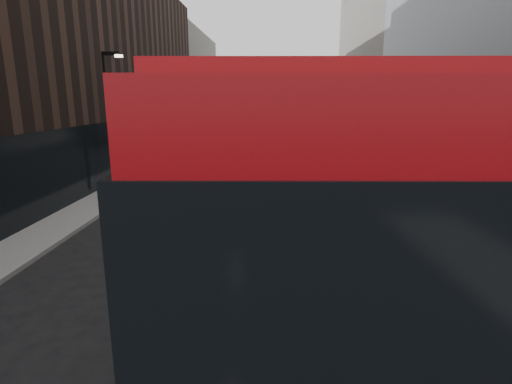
# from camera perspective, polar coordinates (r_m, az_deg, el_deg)

# --- Properties ---
(sidewalk_right) EXTENTS (3.00, 80.00, 0.15)m
(sidewalk_right) POSITION_cam_1_polar(r_m,az_deg,el_deg) (28.86, 17.10, 3.11)
(sidewalk_right) COLOR slate
(sidewalk_right) RESTS_ON ground
(sidewalk_left) EXTENTS (2.00, 80.00, 0.15)m
(sidewalk_left) POSITION_cam_1_polar(r_m,az_deg,el_deg) (29.18, -13.92, 3.42)
(sidewalk_left) COLOR slate
(sidewalk_left) RESTS_ON ground
(building_modern_block) EXTENTS (5.03, 22.00, 20.00)m
(building_modern_block) POSITION_cam_1_polar(r_m,az_deg,el_deg) (26.50, 30.02, 22.53)
(building_modern_block) COLOR #9DA1A7
(building_modern_block) RESTS_ON ground
(building_victorian) EXTENTS (6.50, 24.00, 21.00)m
(building_victorian) POSITION_cam_1_polar(r_m,az_deg,el_deg) (48.06, 16.92, 18.48)
(building_victorian) COLOR slate
(building_victorian) RESTS_ON ground
(building_left_mid) EXTENTS (5.00, 24.00, 14.00)m
(building_left_mid) POSITION_cam_1_polar(r_m,az_deg,el_deg) (34.69, -17.94, 16.19)
(building_left_mid) COLOR black
(building_left_mid) RESTS_ON ground
(building_left_far) EXTENTS (5.00, 20.00, 13.00)m
(building_left_far) POSITION_cam_1_polar(r_m,az_deg,el_deg) (55.83, -9.81, 14.81)
(building_left_far) COLOR slate
(building_left_far) RESTS_ON ground
(street_lamp) EXTENTS (1.06, 0.22, 7.00)m
(street_lamp) POSITION_cam_1_polar(r_m,az_deg,el_deg) (22.27, -20.23, 10.66)
(street_lamp) COLOR black
(street_lamp) RESTS_ON sidewalk_left
(red_bus) EXTENTS (3.49, 12.79, 5.11)m
(red_bus) POSITION_cam_1_polar(r_m,az_deg,el_deg) (8.31, 5.78, -1.22)
(red_bus) COLOR #9E090F
(red_bus) RESTS_ON ground
(grey_bus) EXTENTS (3.10, 12.63, 4.06)m
(grey_bus) POSITION_cam_1_polar(r_m,az_deg,el_deg) (45.71, 3.76, 9.90)
(grey_bus) COLOR black
(grey_bus) RESTS_ON ground
(car_a) EXTENTS (2.17, 4.62, 1.53)m
(car_a) POSITION_cam_1_polar(r_m,az_deg,el_deg) (22.36, 3.16, 2.63)
(car_a) COLOR black
(car_a) RESTS_ON ground
(car_b) EXTENTS (1.66, 4.24, 1.37)m
(car_b) POSITION_cam_1_polar(r_m,az_deg,el_deg) (28.23, 8.81, 4.59)
(car_b) COLOR gray
(car_b) RESTS_ON ground
(car_c) EXTENTS (2.29, 4.93, 1.39)m
(car_c) POSITION_cam_1_polar(r_m,az_deg,el_deg) (28.46, 10.13, 4.63)
(car_c) COLOR black
(car_c) RESTS_ON ground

